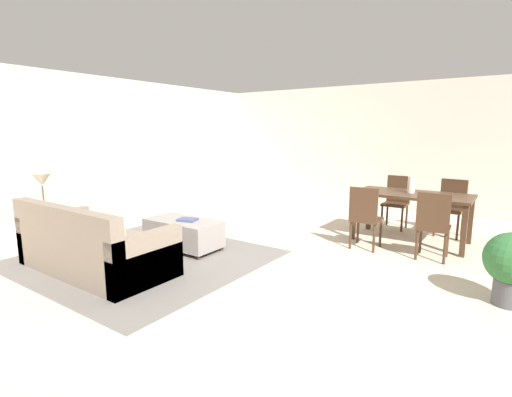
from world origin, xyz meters
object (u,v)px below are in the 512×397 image
at_px(dining_chair_far_left, 397,199).
at_px(table_lamp, 42,181).
at_px(dining_table, 412,199).
at_px(book_on_ottoman, 187,220).
at_px(dining_chair_far_right, 451,204).
at_px(potted_plant, 512,263).
at_px(dining_chair_near_left, 365,214).
at_px(couch, 93,248).
at_px(ottoman_table, 184,232).
at_px(side_table, 46,218).
at_px(vase_centerpiece, 411,185).
at_px(dining_chair_near_right, 433,222).

bearing_deg(dining_chair_far_left, table_lamp, -131.68).
xyz_separation_m(dining_table, book_on_ottoman, (-2.52, -2.30, -0.22)).
bearing_deg(dining_chair_far_right, dining_chair_far_left, 179.83).
bearing_deg(potted_plant, dining_chair_near_left, 152.16).
xyz_separation_m(dining_table, potted_plant, (1.35, -1.76, -0.23)).
height_order(couch, ottoman_table, couch).
bearing_deg(dining_chair_near_left, side_table, -144.76).
height_order(ottoman_table, vase_centerpiece, vase_centerpiece).
bearing_deg(vase_centerpiece, dining_chair_near_right, -58.57).
height_order(dining_chair_far_left, book_on_ottoman, dining_chair_far_left).
height_order(table_lamp, dining_chair_near_right, table_lamp).
bearing_deg(dining_chair_near_left, dining_chair_far_right, 60.48).
distance_m(dining_table, dining_chair_far_right, 0.90).
height_order(table_lamp, dining_chair_far_right, table_lamp).
distance_m(dining_chair_near_right, dining_chair_far_left, 1.77).
relative_size(ottoman_table, dining_chair_far_right, 1.22).
distance_m(couch, dining_chair_far_right, 5.47).
bearing_deg(ottoman_table, couch, -101.73).
height_order(dining_chair_near_left, vase_centerpiece, vase_centerpiece).
height_order(ottoman_table, dining_chair_far_left, dining_chair_far_left).
bearing_deg(dining_chair_near_right, book_on_ottoman, -152.66).
xyz_separation_m(dining_chair_near_right, dining_chair_far_right, (-0.00, 1.53, 0.00)).
height_order(couch, dining_chair_near_right, dining_chair_near_right).
distance_m(dining_chair_near_left, dining_chair_near_right, 0.90).
bearing_deg(potted_plant, dining_chair_far_right, 109.61).
distance_m(couch, side_table, 1.34).
bearing_deg(dining_chair_far_right, table_lamp, -137.67).
bearing_deg(dining_chair_far_right, dining_chair_near_right, -89.85).
xyz_separation_m(dining_chair_far_right, book_on_ottoman, (-2.97, -3.07, -0.07)).
height_order(vase_centerpiece, book_on_ottoman, vase_centerpiece).
relative_size(side_table, vase_centerpiece, 2.27).
bearing_deg(table_lamp, dining_chair_near_right, 30.11).
distance_m(ottoman_table, book_on_ottoman, 0.22).
distance_m(couch, table_lamp, 1.51).
distance_m(dining_chair_far_right, vase_centerpiece, 0.96).
bearing_deg(dining_chair_far_left, dining_table, -60.94).
height_order(dining_chair_near_right, vase_centerpiece, vase_centerpiece).
relative_size(dining_table, dining_chair_far_left, 1.82).
bearing_deg(dining_table, dining_chair_far_right, 59.64).
relative_size(dining_chair_far_left, potted_plant, 1.25).
distance_m(side_table, table_lamp, 0.54).
height_order(couch, vase_centerpiece, vase_centerpiece).
relative_size(dining_chair_far_left, book_on_ottoman, 3.54).
xyz_separation_m(table_lamp, dining_chair_near_left, (3.75, 2.65, -0.48)).
relative_size(dining_table, book_on_ottoman, 6.45).
xyz_separation_m(side_table, table_lamp, (-0.00, -0.00, 0.54)).
relative_size(dining_chair_near_left, dining_chair_far_left, 1.00).
height_order(dining_chair_far_right, vase_centerpiece, vase_centerpiece).
xyz_separation_m(side_table, dining_chair_near_right, (4.65, 2.70, 0.06)).
height_order(dining_chair_far_left, vase_centerpiece, vase_centerpiece).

